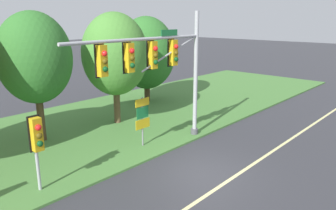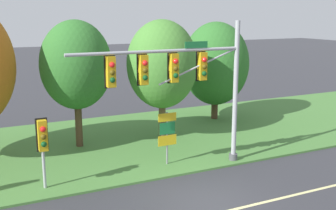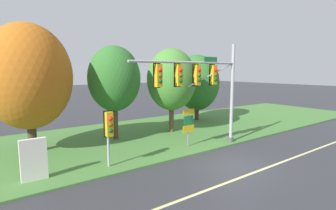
{
  "view_description": "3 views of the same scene",
  "coord_description": "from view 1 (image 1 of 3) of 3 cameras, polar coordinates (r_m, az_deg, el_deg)",
  "views": [
    {
      "loc": [
        -10.38,
        -7.36,
        6.32
      ],
      "look_at": [
        1.01,
        2.92,
        2.22
      ],
      "focal_mm": 35.0,
      "sensor_mm": 36.0,
      "label": 1
    },
    {
      "loc": [
        -7.88,
        -12.83,
        6.97
      ],
      "look_at": [
        -0.2,
        2.97,
        3.13
      ],
      "focal_mm": 45.0,
      "sensor_mm": 36.0,
      "label": 2
    },
    {
      "loc": [
        -10.57,
        -8.61,
        5.0
      ],
      "look_at": [
        -0.88,
        4.63,
        2.79
      ],
      "focal_mm": 28.0,
      "sensor_mm": 36.0,
      "label": 3
    }
  ],
  "objects": [
    {
      "name": "tree_mid_verge",
      "position": [
        24.81,
        -3.77,
        8.98
      ],
      "size": [
        4.32,
        4.32,
        6.35
      ],
      "color": "#4C3823",
      "rests_on": "grass_verge"
    },
    {
      "name": "tree_behind_signpost",
      "position": [
        19.54,
        -9.23,
        8.66
      ],
      "size": [
        3.86,
        3.86,
        6.57
      ],
      "color": "brown",
      "rests_on": "grass_verge"
    },
    {
      "name": "traffic_signal_mast",
      "position": [
        15.23,
        -1.29,
        7.31
      ],
      "size": [
        7.97,
        0.49,
        6.56
      ],
      "color": "#9EA0A5",
      "rests_on": "grass_verge"
    },
    {
      "name": "pedestrian_signal_near_kerb",
      "position": [
        12.56,
        -21.88,
        -5.43
      ],
      "size": [
        0.46,
        0.55,
        2.9
      ],
      "color": "#9EA0A5",
      "rests_on": "grass_verge"
    },
    {
      "name": "ground_plane",
      "position": [
        14.21,
        6.15,
        -11.53
      ],
      "size": [
        160.0,
        160.0,
        0.0
      ],
      "primitive_type": "plane",
      "color": "#333338"
    },
    {
      "name": "tree_left_of_mast",
      "position": [
        17.57,
        -22.2,
        7.54
      ],
      "size": [
        3.64,
        3.64,
        6.57
      ],
      "color": "#4C3823",
      "rests_on": "grass_verge"
    },
    {
      "name": "lane_stripe",
      "position": [
        13.62,
        10.34,
        -12.91
      ],
      "size": [
        36.0,
        0.16,
        0.01
      ],
      "primitive_type": "cube",
      "color": "beige",
      "rests_on": "ground"
    },
    {
      "name": "route_sign_post",
      "position": [
        16.13,
        -4.46,
        -1.98
      ],
      "size": [
        0.92,
        0.08,
        2.48
      ],
      "color": "slate",
      "rests_on": "grass_verge"
    },
    {
      "name": "grass_verge",
      "position": [
        19.77,
        -13.58,
        -3.96
      ],
      "size": [
        48.0,
        11.5,
        0.1
      ],
      "primitive_type": "cube",
      "color": "#477A38",
      "rests_on": "ground"
    }
  ]
}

